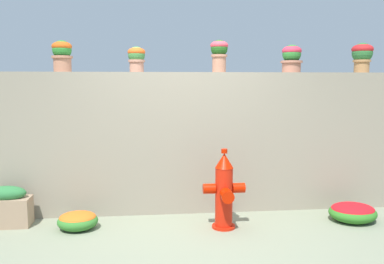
{
  "coord_description": "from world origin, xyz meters",
  "views": [
    {
      "loc": [
        -0.4,
        -4.15,
        1.75
      ],
      "look_at": [
        0.14,
        1.03,
        1.1
      ],
      "focal_mm": 37.63,
      "sensor_mm": 36.0,
      "label": 1
    }
  ],
  "objects_px": {
    "potted_plant_2": "(137,57)",
    "fire_hydrant": "(224,192)",
    "flower_bush_right": "(353,212)",
    "potted_plant_3": "(219,52)",
    "potted_plant_4": "(292,57)",
    "planter_box": "(7,207)",
    "potted_plant_5": "(362,54)",
    "flower_bush_left": "(78,220)",
    "potted_plant_1": "(62,54)"
  },
  "relations": [
    {
      "from": "fire_hydrant",
      "to": "flower_bush_left",
      "type": "relative_size",
      "value": 2.01
    },
    {
      "from": "potted_plant_5",
      "to": "planter_box",
      "type": "distance_m",
      "value": 5.05
    },
    {
      "from": "potted_plant_1",
      "to": "flower_bush_right",
      "type": "relative_size",
      "value": 0.67
    },
    {
      "from": "flower_bush_right",
      "to": "potted_plant_2",
      "type": "bearing_deg",
      "value": 165.38
    },
    {
      "from": "potted_plant_3",
      "to": "potted_plant_5",
      "type": "relative_size",
      "value": 1.04
    },
    {
      "from": "potted_plant_3",
      "to": "potted_plant_4",
      "type": "bearing_deg",
      "value": 2.05
    },
    {
      "from": "potted_plant_2",
      "to": "flower_bush_right",
      "type": "bearing_deg",
      "value": -14.62
    },
    {
      "from": "potted_plant_4",
      "to": "fire_hydrant",
      "type": "bearing_deg",
      "value": -144.1
    },
    {
      "from": "flower_bush_right",
      "to": "flower_bush_left",
      "type": "bearing_deg",
      "value": 178.79
    },
    {
      "from": "potted_plant_2",
      "to": "potted_plant_5",
      "type": "height_order",
      "value": "potted_plant_5"
    },
    {
      "from": "planter_box",
      "to": "potted_plant_2",
      "type": "bearing_deg",
      "value": 15.47
    },
    {
      "from": "potted_plant_4",
      "to": "potted_plant_1",
      "type": "bearing_deg",
      "value": -179.63
    },
    {
      "from": "potted_plant_4",
      "to": "potted_plant_3",
      "type": "bearing_deg",
      "value": -177.95
    },
    {
      "from": "flower_bush_right",
      "to": "fire_hydrant",
      "type": "bearing_deg",
      "value": -177.48
    },
    {
      "from": "potted_plant_2",
      "to": "planter_box",
      "type": "bearing_deg",
      "value": -164.53
    },
    {
      "from": "flower_bush_left",
      "to": "potted_plant_5",
      "type": "bearing_deg",
      "value": 8.86
    },
    {
      "from": "potted_plant_2",
      "to": "flower_bush_right",
      "type": "relative_size",
      "value": 0.56
    },
    {
      "from": "flower_bush_left",
      "to": "potted_plant_4",
      "type": "bearing_deg",
      "value": 12.46
    },
    {
      "from": "potted_plant_1",
      "to": "potted_plant_3",
      "type": "bearing_deg",
      "value": -0.46
    },
    {
      "from": "potted_plant_3",
      "to": "fire_hydrant",
      "type": "xyz_separation_m",
      "value": [
        -0.05,
        -0.73,
        -1.69
      ]
    },
    {
      "from": "potted_plant_4",
      "to": "potted_plant_5",
      "type": "height_order",
      "value": "potted_plant_5"
    },
    {
      "from": "potted_plant_5",
      "to": "flower_bush_left",
      "type": "relative_size",
      "value": 0.85
    },
    {
      "from": "potted_plant_2",
      "to": "potted_plant_3",
      "type": "xyz_separation_m",
      "value": [
        1.09,
        -0.05,
        0.07
      ]
    },
    {
      "from": "potted_plant_2",
      "to": "flower_bush_left",
      "type": "height_order",
      "value": "potted_plant_2"
    },
    {
      "from": "potted_plant_4",
      "to": "fire_hydrant",
      "type": "xyz_separation_m",
      "value": [
        -1.06,
        -0.76,
        -1.64
      ]
    },
    {
      "from": "potted_plant_5",
      "to": "flower_bush_right",
      "type": "distance_m",
      "value": 2.15
    },
    {
      "from": "potted_plant_5",
      "to": "flower_bush_left",
      "type": "distance_m",
      "value": 4.34
    },
    {
      "from": "potted_plant_1",
      "to": "planter_box",
      "type": "relative_size",
      "value": 0.71
    },
    {
      "from": "potted_plant_4",
      "to": "potted_plant_2",
      "type": "bearing_deg",
      "value": 179.63
    },
    {
      "from": "fire_hydrant",
      "to": "flower_bush_right",
      "type": "distance_m",
      "value": 1.7
    },
    {
      "from": "potted_plant_2",
      "to": "potted_plant_5",
      "type": "bearing_deg",
      "value": -0.77
    },
    {
      "from": "potted_plant_4",
      "to": "planter_box",
      "type": "relative_size",
      "value": 0.67
    },
    {
      "from": "flower_bush_left",
      "to": "flower_bush_right",
      "type": "distance_m",
      "value": 3.41
    },
    {
      "from": "potted_plant_2",
      "to": "potted_plant_1",
      "type": "bearing_deg",
      "value": -177.97
    },
    {
      "from": "potted_plant_1",
      "to": "potted_plant_5",
      "type": "xyz_separation_m",
      "value": [
        4.02,
        -0.01,
        0.02
      ]
    },
    {
      "from": "flower_bush_right",
      "to": "potted_plant_4",
      "type": "bearing_deg",
      "value": 131.44
    },
    {
      "from": "potted_plant_2",
      "to": "fire_hydrant",
      "type": "relative_size",
      "value": 0.35
    },
    {
      "from": "potted_plant_3",
      "to": "potted_plant_5",
      "type": "bearing_deg",
      "value": 0.23
    },
    {
      "from": "potted_plant_4",
      "to": "flower_bush_right",
      "type": "relative_size",
      "value": 0.63
    },
    {
      "from": "potted_plant_1",
      "to": "fire_hydrant",
      "type": "relative_size",
      "value": 0.41
    },
    {
      "from": "potted_plant_4",
      "to": "flower_bush_right",
      "type": "xyz_separation_m",
      "value": [
        0.61,
        -0.69,
        -1.96
      ]
    },
    {
      "from": "potted_plant_2",
      "to": "planter_box",
      "type": "relative_size",
      "value": 0.59
    },
    {
      "from": "planter_box",
      "to": "potted_plant_3",
      "type": "bearing_deg",
      "value": 8.28
    },
    {
      "from": "potted_plant_5",
      "to": "fire_hydrant",
      "type": "bearing_deg",
      "value": -160.22
    },
    {
      "from": "potted_plant_2",
      "to": "fire_hydrant",
      "type": "height_order",
      "value": "potted_plant_2"
    },
    {
      "from": "flower_bush_left",
      "to": "fire_hydrant",
      "type": "bearing_deg",
      "value": -4.77
    },
    {
      "from": "fire_hydrant",
      "to": "flower_bush_right",
      "type": "height_order",
      "value": "fire_hydrant"
    },
    {
      "from": "potted_plant_1",
      "to": "fire_hydrant",
      "type": "xyz_separation_m",
      "value": [
        1.98,
        -0.74,
        -1.66
      ]
    },
    {
      "from": "flower_bush_right",
      "to": "potted_plant_3",
      "type": "bearing_deg",
      "value": 157.91
    },
    {
      "from": "flower_bush_left",
      "to": "flower_bush_right",
      "type": "height_order",
      "value": "flower_bush_right"
    }
  ]
}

